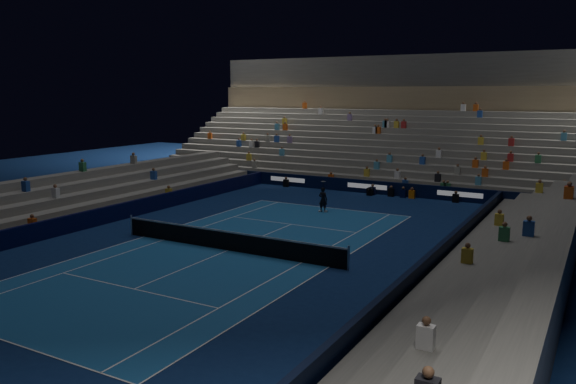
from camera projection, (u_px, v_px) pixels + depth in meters
The scene contains 11 objects.
ground at pixel (228, 250), 27.90m from camera, with size 90.00×90.00×0.00m, color #0C1F4D.
court_surface at pixel (228, 250), 27.90m from camera, with size 10.97×23.77×0.01m, color #1A5291.
sponsor_barrier_far at pixel (368, 187), 43.69m from camera, with size 44.00×0.25×1.00m, color black.
sponsor_barrier_east at pixel (423, 271), 23.12m from camera, with size 0.25×37.00×1.00m, color black.
sponsor_barrier_west at pixel (89, 219), 32.50m from camera, with size 0.25×37.00×1.00m, color #080A32.
grandstand_main at pixel (407, 140), 51.26m from camera, with size 44.00×15.20×11.20m.
grandstand_east at pixel (514, 274), 21.38m from camera, with size 5.00×37.00×2.50m.
grandstand_west at pixel (48, 206), 34.10m from camera, with size 5.00×37.00×2.50m.
tennis_net at pixel (228, 241), 27.81m from camera, with size 12.90×0.10×1.10m.
tennis_player at pixel (323, 200), 36.73m from camera, with size 0.60×0.39×1.63m, color black.
broadcast_camera at pixel (370, 191), 42.80m from camera, with size 0.43×0.87×0.56m.
Camera 1 is at (15.80, -22.06, 7.67)m, focal length 35.45 mm.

